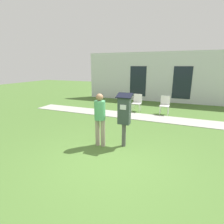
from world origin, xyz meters
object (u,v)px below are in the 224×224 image
at_px(parking_meter, 124,113).
at_px(outdoor_chair_middle, 165,104).
at_px(person_standing, 100,116).
at_px(outdoor_chair_left, 137,101).

relative_size(parking_meter, outdoor_chair_middle, 1.77).
xyz_separation_m(person_standing, outdoor_chair_middle, (1.40, 4.39, -0.40)).
height_order(parking_meter, person_standing, parking_meter).
bearing_deg(person_standing, parking_meter, -2.13).
bearing_deg(outdoor_chair_middle, person_standing, -130.70).
bearing_deg(outdoor_chair_middle, outdoor_chair_left, 154.68).
bearing_deg(outdoor_chair_left, person_standing, -107.87).
bearing_deg(parking_meter, outdoor_chair_middle, 79.89).
distance_m(parking_meter, outdoor_chair_left, 4.30).
bearing_deg(parking_meter, outdoor_chair_left, 99.00).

